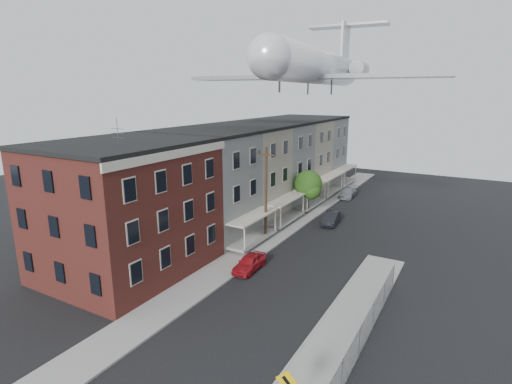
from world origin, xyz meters
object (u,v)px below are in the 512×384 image
car_near (249,262)px  airplane (319,67)px  car_far (348,193)px  utility_pole (266,193)px  car_mid (331,218)px  street_tree (309,186)px

car_near → airplane: airplane is taller
car_near → car_far: (0.00, 26.34, -0.00)m
utility_pole → car_mid: utility_pole is taller
car_near → car_mid: bearing=80.4°
street_tree → utility_pole: bearing=-91.9°
street_tree → car_far: size_ratio=1.17×
car_mid → car_far: size_ratio=0.91×
street_tree → car_mid: bearing=-30.4°
airplane → utility_pole: bearing=-112.5°
street_tree → airplane: airplane is taller
car_near → car_far: car_near is taller
utility_pole → airplane: 13.29m
car_far → car_mid: bearing=-85.0°
utility_pole → car_mid: 9.63m
street_tree → airplane: bearing=-60.5°
car_mid → airplane: (-1.29, -1.82, 15.57)m
utility_pole → airplane: airplane is taller
car_near → utility_pole: bearing=104.7°
street_tree → airplane: size_ratio=0.19×
utility_pole → car_far: (2.00, 19.87, -4.03)m
car_mid → car_far: (-1.80, 11.98, -0.02)m
utility_pole → street_tree: size_ratio=1.73×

